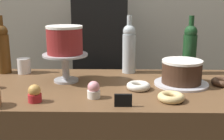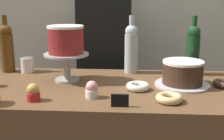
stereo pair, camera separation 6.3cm
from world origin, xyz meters
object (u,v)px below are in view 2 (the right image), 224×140
at_px(cupcake_caramel, 33,93).
at_px(price_sign_chalkboard, 120,100).
at_px(wine_bottle_green, 193,49).
at_px(white_layer_cake, 66,40).
at_px(coffee_cup_ceramic, 27,65).
at_px(wine_bottle_amber, 7,47).
at_px(chocolate_round_cake, 183,72).
at_px(wine_bottle_clear, 131,48).
at_px(cupcake_strawberry, 92,90).
at_px(donut_sugar, 138,86).
at_px(barista_figure, 105,74).
at_px(donut_glazed, 169,98).
at_px(cake_stand_pedestal, 67,62).

distance_m(cupcake_caramel, price_sign_chalkboard, 0.37).
xyz_separation_m(wine_bottle_green, price_sign_chalkboard, (-0.38, -0.52, -0.12)).
height_order(white_layer_cake, coffee_cup_ceramic, white_layer_cake).
bearing_deg(wine_bottle_amber, chocolate_round_cake, -12.52).
bearing_deg(wine_bottle_clear, coffee_cup_ceramic, -177.14).
xyz_separation_m(wine_bottle_clear, cupcake_strawberry, (-0.17, -0.44, -0.11)).
distance_m(chocolate_round_cake, donut_sugar, 0.24).
height_order(wine_bottle_green, price_sign_chalkboard, wine_bottle_green).
relative_size(cupcake_strawberry, barista_figure, 0.05).
height_order(wine_bottle_amber, donut_glazed, wine_bottle_amber).
bearing_deg(wine_bottle_clear, wine_bottle_green, -2.70).
bearing_deg(wine_bottle_amber, barista_figure, 34.94).
bearing_deg(cupcake_caramel, price_sign_chalkboard, -7.26).
height_order(cake_stand_pedestal, coffee_cup_ceramic, cake_stand_pedestal).
height_order(donut_sugar, price_sign_chalkboard, price_sign_chalkboard).
relative_size(chocolate_round_cake, wine_bottle_clear, 0.61).
distance_m(donut_sugar, barista_figure, 0.71).
bearing_deg(cupcake_strawberry, white_layer_cake, 123.24).
height_order(white_layer_cake, barista_figure, barista_figure).
relative_size(cake_stand_pedestal, coffee_cup_ceramic, 2.68).
bearing_deg(chocolate_round_cake, cupcake_caramel, -158.53).
distance_m(wine_bottle_green, donut_glazed, 0.51).
distance_m(donut_glazed, price_sign_chalkboard, 0.21).
xyz_separation_m(chocolate_round_cake, price_sign_chalkboard, (-0.29, -0.30, -0.04)).
bearing_deg(barista_figure, cake_stand_pedestal, -105.11).
bearing_deg(price_sign_chalkboard, chocolate_round_cake, 46.13).
bearing_deg(wine_bottle_green, white_layer_cake, -165.24).
height_order(donut_glazed, coffee_cup_ceramic, coffee_cup_ceramic).
distance_m(white_layer_cake, chocolate_round_cake, 0.60).
bearing_deg(cake_stand_pedestal, wine_bottle_clear, 30.22).
bearing_deg(cupcake_caramel, wine_bottle_amber, 123.12).
bearing_deg(barista_figure, wine_bottle_clear, -62.32).
distance_m(donut_glazed, barista_figure, 0.90).
relative_size(cake_stand_pedestal, donut_sugar, 2.04).
relative_size(wine_bottle_green, wine_bottle_clear, 1.00).
relative_size(wine_bottle_clear, price_sign_chalkboard, 4.65).
relative_size(cake_stand_pedestal, white_layer_cake, 1.25).
relative_size(chocolate_round_cake, cupcake_caramel, 2.65).
bearing_deg(cupcake_strawberry, chocolate_round_cake, 26.05).
xyz_separation_m(donut_glazed, price_sign_chalkboard, (-0.20, -0.07, 0.01)).
bearing_deg(price_sign_chalkboard, donut_sugar, 71.33).
bearing_deg(wine_bottle_clear, price_sign_chalkboard, -94.40).
distance_m(white_layer_cake, price_sign_chalkboard, 0.49).
height_order(white_layer_cake, donut_glazed, white_layer_cake).
bearing_deg(barista_figure, price_sign_chalkboard, -80.97).
height_order(wine_bottle_green, donut_sugar, wine_bottle_green).
xyz_separation_m(wine_bottle_clear, price_sign_chalkboard, (-0.04, -0.54, -0.12)).
bearing_deg(wine_bottle_amber, wine_bottle_green, 0.31).
relative_size(cake_stand_pedestal, wine_bottle_amber, 0.70).
bearing_deg(chocolate_round_cake, price_sign_chalkboard, -133.87).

